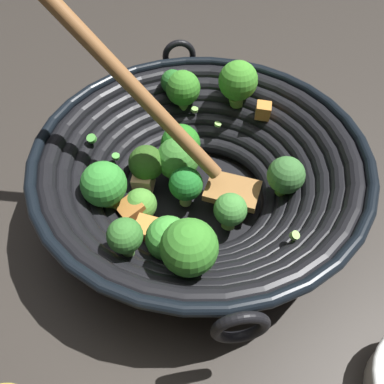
% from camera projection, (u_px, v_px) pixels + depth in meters
% --- Properties ---
extents(ground_plane, '(4.00, 4.00, 0.00)m').
position_uv_depth(ground_plane, '(200.00, 203.00, 0.56)').
color(ground_plane, '#332D28').
extents(wok, '(0.42, 0.42, 0.29)m').
position_uv_depth(wok, '(199.00, 170.00, 0.51)').
color(wok, black).
rests_on(wok, ground).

